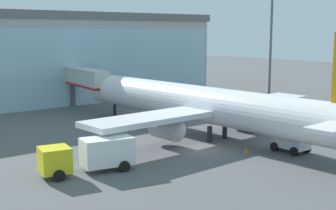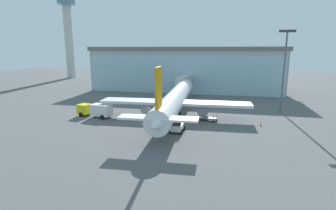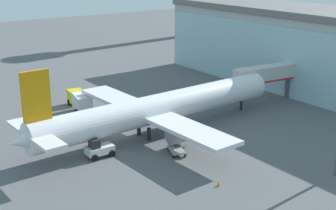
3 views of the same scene
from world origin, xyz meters
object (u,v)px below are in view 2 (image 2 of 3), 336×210
catering_truck (96,110)px  baggage_cart (209,118)px  apron_light_mast (285,64)px  pushback_tug (177,126)px  control_tower (68,26)px  safety_cone_nose (160,125)px  safety_cone_wingtip (261,124)px  airplane (175,100)px  jet_bridge (185,81)px

catering_truck → baggage_cart: catering_truck is taller
apron_light_mast → pushback_tug: (-19.04, -18.50, -9.28)m
control_tower → safety_cone_nose: 93.73m
safety_cone_nose → safety_cone_wingtip: size_ratio=1.00×
control_tower → airplane: (61.83, -60.30, -20.00)m
apron_light_mast → baggage_cart: size_ratio=5.38×
apron_light_mast → safety_cone_nose: size_ratio=31.08×
airplane → jet_bridge: bearing=1.5°
jet_bridge → baggage_cart: (8.65, -24.27, -4.00)m
baggage_cart → safety_cone_wingtip: baggage_cart is taller
apron_light_mast → airplane: size_ratio=0.42×
pushback_tug → safety_cone_nose: 4.31m
pushback_tug → safety_cone_nose: bearing=57.0°
jet_bridge → pushback_tug: bearing=-167.2°
apron_light_mast → catering_truck: (-36.65, -12.63, -8.79)m
apron_light_mast → safety_cone_nose: 29.50m
jet_bridge → apron_light_mast: (23.05, -13.67, 5.75)m
control_tower → pushback_tug: control_tower is taller
baggage_cart → airplane: bearing=4.8°
control_tower → baggage_cart: (68.71, -62.18, -22.93)m
jet_bridge → control_tower: 73.50m
catering_truck → safety_cone_nose: 14.55m
catering_truck → apron_light_mast: bearing=-150.7°
airplane → pushback_tug: (2.24, -9.78, -2.45)m
catering_truck → safety_cone_nose: bearing=176.3°
catering_truck → safety_cone_nose: catering_truck is taller
jet_bridge → safety_cone_wingtip: bearing=-139.5°
apron_light_mast → safety_cone_wingtip: 16.43m
catering_truck → safety_cone_nose: (14.07, -3.51, -1.19)m
jet_bridge → safety_cone_wingtip: jet_bridge is taller
catering_truck → pushback_tug: bearing=171.9°
catering_truck → baggage_cart: size_ratio=2.38×
pushback_tug → safety_cone_nose: (-3.54, 2.36, -0.70)m
jet_bridge → apron_light_mast: bearing=-114.9°
apron_light_mast → catering_truck: size_ratio=2.26×
jet_bridge → pushback_tug: size_ratio=3.79×
jet_bridge → safety_cone_nose: size_ratio=22.20×
jet_bridge → apron_light_mast: 27.41m
control_tower → safety_cone_wingtip: control_tower is taller
baggage_cart → pushback_tug: (-4.64, -7.90, 0.47)m
catering_truck → baggage_cart: (22.25, 2.03, -0.97)m
airplane → safety_cone_nose: (-1.30, -7.43, -3.15)m
jet_bridge → baggage_cart: 26.07m
airplane → apron_light_mast: bearing=-70.7°
pushback_tug → safety_cone_nose: size_ratio=5.85×
safety_cone_wingtip → airplane: bearing=168.6°
jet_bridge → airplane: airplane is taller
catering_truck → jet_bridge: bearing=-107.0°
catering_truck → pushback_tug: (17.61, -5.86, -0.49)m
apron_light_mast → airplane: 23.99m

